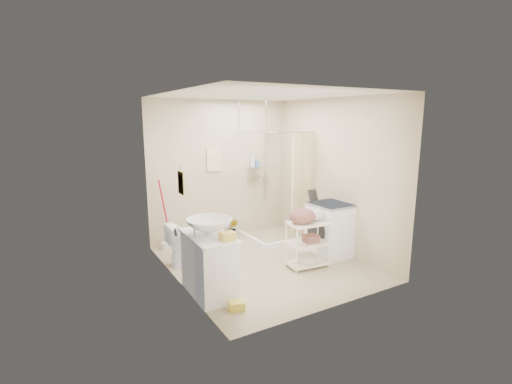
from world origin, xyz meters
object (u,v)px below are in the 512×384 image
at_px(toilet, 188,243).
at_px(washing_machine, 331,229).
at_px(laundry_rack, 308,240).
at_px(vanity, 209,264).

bearing_deg(toilet, washing_machine, -113.33).
relative_size(toilet, laundry_rack, 0.78).
distance_m(vanity, laundry_rack, 1.67).
bearing_deg(washing_machine, vanity, -174.26).
xyz_separation_m(washing_machine, laundry_rack, (-0.63, -0.20, -0.02)).
height_order(toilet, washing_machine, washing_machine).
bearing_deg(toilet, vanity, 171.97).
distance_m(vanity, washing_machine, 2.32).
xyz_separation_m(vanity, washing_machine, (2.30, 0.28, 0.04)).
height_order(vanity, laundry_rack, laundry_rack).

